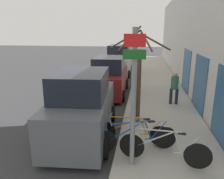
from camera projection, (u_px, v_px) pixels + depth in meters
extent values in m
plane|color=#333335|center=(113.00, 94.00, 12.88)|extent=(80.00, 80.00, 0.00)
cube|color=#ADA89E|center=(155.00, 83.00, 15.17)|extent=(3.20, 32.00, 0.15)
cube|color=silver|center=(185.00, 37.00, 14.10)|extent=(0.20, 32.00, 6.50)
cube|color=#26598C|center=(199.00, 83.00, 9.71)|extent=(0.03, 2.11, 2.41)
cube|color=#26598C|center=(186.00, 70.00, 12.84)|extent=(0.03, 2.11, 2.41)
cylinder|color=gray|center=(133.00, 101.00, 5.41)|extent=(0.12, 0.12, 3.55)
cube|color=red|center=(135.00, 40.00, 4.96)|extent=(0.51, 0.02, 0.29)
cube|color=#19591E|center=(134.00, 54.00, 5.04)|extent=(0.55, 0.02, 0.22)
cylinder|color=black|center=(132.00, 146.00, 6.10)|extent=(0.70, 0.15, 0.71)
cylinder|color=black|center=(198.00, 156.00, 5.59)|extent=(0.70, 0.15, 0.71)
cylinder|color=#B7B7BC|center=(156.00, 139.00, 5.82)|extent=(0.96, 0.19, 0.58)
cylinder|color=#B7B7BC|center=(160.00, 130.00, 5.73)|extent=(1.12, 0.22, 0.09)
cylinder|color=#B7B7BC|center=(178.00, 143.00, 5.66)|extent=(0.21, 0.07, 0.51)
cylinder|color=#B7B7BC|center=(185.00, 153.00, 5.67)|extent=(0.60, 0.13, 0.08)
cylinder|color=#B7B7BC|center=(190.00, 145.00, 5.58)|extent=(0.45, 0.10, 0.57)
cylinder|color=#B7B7BC|center=(135.00, 136.00, 5.99)|extent=(0.21, 0.07, 0.61)
cube|color=black|center=(182.00, 134.00, 5.57)|extent=(0.21, 0.11, 0.04)
cylinder|color=#99999E|center=(139.00, 127.00, 5.89)|extent=(0.10, 0.44, 0.02)
cylinder|color=black|center=(104.00, 142.00, 6.33)|extent=(0.68, 0.22, 0.69)
cylinder|color=black|center=(165.00, 138.00, 6.57)|extent=(0.68, 0.22, 0.69)
cylinder|color=#1E4799|center=(128.00, 130.00, 6.34)|extent=(1.00, 0.32, 0.57)
cylinder|color=#1E4799|center=(131.00, 122.00, 6.29)|extent=(1.17, 0.36, 0.09)
cylinder|color=#1E4799|center=(148.00, 130.00, 6.42)|extent=(0.22, 0.09, 0.50)
cylinder|color=#1E4799|center=(155.00, 138.00, 6.52)|extent=(0.63, 0.20, 0.08)
cylinder|color=#1E4799|center=(159.00, 130.00, 6.47)|extent=(0.47, 0.16, 0.56)
cylinder|color=#1E4799|center=(108.00, 132.00, 6.27)|extent=(0.22, 0.09, 0.60)
cube|color=black|center=(151.00, 122.00, 6.36)|extent=(0.21, 0.13, 0.04)
cylinder|color=#99999E|center=(111.00, 123.00, 6.20)|extent=(0.14, 0.43, 0.02)
cylinder|color=black|center=(106.00, 131.00, 7.06)|extent=(0.65, 0.07, 0.65)
cylinder|color=black|center=(160.00, 136.00, 6.73)|extent=(0.65, 0.07, 0.65)
cylinder|color=orange|center=(126.00, 124.00, 6.86)|extent=(0.97, 0.09, 0.54)
cylinder|color=orange|center=(128.00, 117.00, 6.78)|extent=(1.12, 0.10, 0.08)
cylinder|color=orange|center=(143.00, 126.00, 6.76)|extent=(0.21, 0.05, 0.47)
cylinder|color=orange|center=(150.00, 134.00, 6.78)|extent=(0.61, 0.06, 0.08)
cylinder|color=orange|center=(153.00, 128.00, 6.70)|extent=(0.45, 0.06, 0.53)
cylinder|color=orange|center=(108.00, 123.00, 6.97)|extent=(0.20, 0.04, 0.57)
cube|color=black|center=(147.00, 119.00, 6.67)|extent=(0.20, 0.09, 0.04)
cylinder|color=#99999E|center=(111.00, 115.00, 6.88)|extent=(0.05, 0.44, 0.02)
cube|color=#51565B|center=(83.00, 113.00, 7.59)|extent=(2.09, 4.50, 1.31)
cube|color=black|center=(81.00, 84.00, 7.14)|extent=(1.77, 2.38, 0.85)
cylinder|color=black|center=(69.00, 112.00, 9.10)|extent=(0.26, 0.67, 0.66)
cylinder|color=black|center=(112.00, 113.00, 8.96)|extent=(0.26, 0.67, 0.66)
cylinder|color=black|center=(44.00, 145.00, 6.48)|extent=(0.26, 0.67, 0.66)
cylinder|color=black|center=(104.00, 148.00, 6.34)|extent=(0.26, 0.67, 0.66)
cube|color=maroon|center=(110.00, 81.00, 12.72)|extent=(1.84, 4.37, 1.17)
cube|color=black|center=(109.00, 65.00, 12.29)|extent=(1.64, 2.28, 0.86)
cylinder|color=black|center=(99.00, 83.00, 14.24)|extent=(0.23, 0.61, 0.61)
cylinder|color=black|center=(126.00, 84.00, 14.02)|extent=(0.23, 0.61, 0.61)
cylinder|color=black|center=(90.00, 95.00, 11.66)|extent=(0.23, 0.61, 0.61)
cylinder|color=black|center=(123.00, 96.00, 11.44)|extent=(0.23, 0.61, 0.61)
cube|color=#B2B7BC|center=(120.00, 65.00, 18.50)|extent=(1.92, 4.63, 1.29)
cube|color=black|center=(119.00, 51.00, 18.03)|extent=(1.68, 2.43, 1.02)
cylinder|color=black|center=(112.00, 68.00, 20.13)|extent=(0.24, 0.63, 0.62)
cylinder|color=black|center=(131.00, 68.00, 19.84)|extent=(0.24, 0.63, 0.62)
cylinder|color=black|center=(106.00, 74.00, 17.43)|extent=(0.24, 0.63, 0.62)
cylinder|color=black|center=(128.00, 74.00, 17.14)|extent=(0.24, 0.63, 0.62)
cylinder|color=#1E2338|center=(177.00, 96.00, 10.57)|extent=(0.14, 0.14, 0.77)
cylinder|color=#1E2338|center=(171.00, 96.00, 10.61)|extent=(0.14, 0.14, 0.77)
cylinder|color=#33664C|center=(175.00, 83.00, 10.41)|extent=(0.35, 0.35, 0.61)
sphere|color=tan|center=(175.00, 74.00, 10.31)|extent=(0.21, 0.21, 0.21)
cylinder|color=#4C3828|center=(139.00, 87.00, 8.27)|extent=(0.16, 0.16, 2.81)
cylinder|color=#4C3828|center=(146.00, 40.00, 7.46)|extent=(0.50, 0.74, 0.72)
cylinder|color=#4C3828|center=(125.00, 40.00, 8.26)|extent=(1.23, 0.82, 0.73)
cylinder|color=#4C3828|center=(130.00, 38.00, 7.56)|extent=(0.79, 0.69, 0.85)
cylinder|color=#4C3828|center=(155.00, 42.00, 7.68)|extent=(1.11, 0.22, 0.62)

